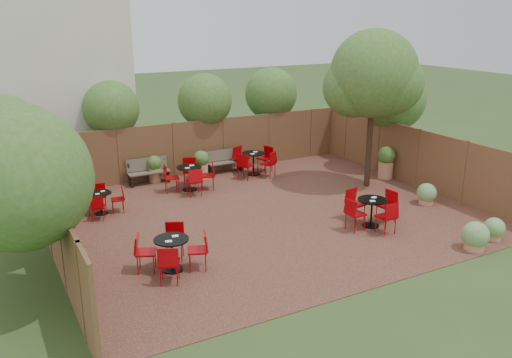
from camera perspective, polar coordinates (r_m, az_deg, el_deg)
ground at (r=15.86m, az=1.04°, el=-3.90°), size 80.00×80.00×0.00m
courtyard_paving at (r=15.86m, az=1.05°, el=-3.86°), size 12.00×10.00×0.02m
fence_back at (r=19.87m, az=-6.05°, el=3.44°), size 12.00×0.08×2.00m
fence_left at (r=13.77m, az=-21.29°, el=-4.07°), size 0.08×10.00×2.00m
fence_right at (r=19.09m, az=16.96°, el=2.19°), size 0.08×10.00×2.00m
neighbour_building at (r=21.12m, az=-21.17°, el=11.48°), size 5.00×4.00×8.00m
overhang_foliage at (r=15.81m, az=-9.41°, el=5.99°), size 15.83×10.72×2.73m
courtyard_tree at (r=18.06m, az=12.52°, el=10.50°), size 2.97×2.90×5.30m
park_bench_left at (r=18.98m, az=-11.52°, el=0.89°), size 1.46×0.49×0.90m
park_bench_right at (r=19.98m, az=-3.43°, el=1.97°), size 1.37×0.46×0.84m
bistro_tables at (r=16.22m, az=-2.92°, el=-1.61°), size 7.99×7.67×0.95m
planters at (r=18.63m, az=-3.90°, el=1.29°), size 11.24×4.17×1.16m
low_shrubs at (r=15.67m, az=21.24°, el=-4.05°), size 2.09×3.71×0.74m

